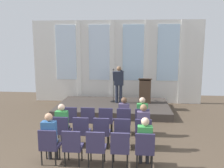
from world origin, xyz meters
TOP-DOWN VIEW (x-y plane):
  - ground_plane at (0.00, 0.00)m, footprint 16.98×16.98m
  - rear_partition at (0.04, 6.52)m, footprint 8.58×0.14m
  - stage_platform at (0.00, 4.82)m, footprint 4.95×2.83m
  - speaker at (0.23, 5.10)m, footprint 0.50×0.69m
  - mic_stand at (-0.03, 5.27)m, footprint 0.28×0.28m
  - lectern at (1.42, 5.23)m, footprint 0.60×0.48m
  - chair_r0_c0 at (-1.20, 2.01)m, footprint 0.46×0.44m
  - chair_r0_c1 at (-0.60, 2.01)m, footprint 0.46×0.44m
  - chair_r0_c2 at (0.00, 2.01)m, footprint 0.46×0.44m
  - chair_r0_c3 at (0.60, 2.01)m, footprint 0.46×0.44m
  - audience_r0_c3 at (0.60, 2.09)m, footprint 0.36×0.39m
  - chair_r0_c4 at (1.20, 2.01)m, footprint 0.46×0.44m
  - audience_r0_c4 at (1.20, 2.09)m, footprint 0.36×0.39m
  - chair_r1_c0 at (-1.20, 0.93)m, footprint 0.46×0.44m
  - audience_r1_c0 at (-1.20, 1.01)m, footprint 0.36×0.39m
  - chair_r1_c1 at (-0.60, 0.93)m, footprint 0.46×0.44m
  - chair_r1_c2 at (0.00, 0.93)m, footprint 0.46×0.44m
  - chair_r1_c3 at (0.60, 0.93)m, footprint 0.46×0.44m
  - chair_r1_c4 at (1.20, 0.93)m, footprint 0.46×0.44m
  - audience_r1_c4 at (1.20, 1.01)m, footprint 0.36×0.39m
  - chair_r2_c0 at (-1.20, -0.14)m, footprint 0.46×0.44m
  - audience_r2_c0 at (-1.20, -0.06)m, footprint 0.36×0.39m
  - chair_r2_c1 at (-0.60, -0.14)m, footprint 0.46×0.44m
  - chair_r2_c2 at (0.00, -0.14)m, footprint 0.46×0.44m
  - chair_r2_c3 at (0.60, -0.14)m, footprint 0.46×0.44m
  - chair_r2_c4 at (1.20, -0.14)m, footprint 0.46×0.44m
  - audience_r2_c4 at (1.20, -0.06)m, footprint 0.36×0.39m

SIDE VIEW (x-z plane):
  - ground_plane at x=0.00m, z-range 0.00..0.00m
  - stage_platform at x=0.00m, z-range 0.00..0.32m
  - chair_r0_c0 at x=-1.20m, z-range 0.06..1.00m
  - chair_r0_c1 at x=-0.60m, z-range 0.06..1.00m
  - chair_r0_c2 at x=0.00m, z-range 0.06..1.00m
  - chair_r0_c3 at x=0.60m, z-range 0.06..1.00m
  - chair_r0_c4 at x=1.20m, z-range 0.06..1.00m
  - chair_r1_c0 at x=-1.20m, z-range 0.06..1.00m
  - chair_r1_c1 at x=-0.60m, z-range 0.06..1.00m
  - chair_r1_c2 at x=0.00m, z-range 0.06..1.00m
  - chair_r1_c3 at x=0.60m, z-range 0.06..1.00m
  - chair_r1_c4 at x=1.20m, z-range 0.06..1.00m
  - chair_r2_c0 at x=-1.20m, z-range 0.06..1.00m
  - chair_r2_c1 at x=-0.60m, z-range 0.06..1.00m
  - chair_r2_c2 at x=0.00m, z-range 0.06..1.00m
  - chair_r2_c3 at x=0.60m, z-range 0.06..1.00m
  - chair_r2_c4 at x=1.20m, z-range 0.06..1.00m
  - mic_stand at x=-0.03m, z-range -0.12..1.43m
  - audience_r0_c3 at x=0.60m, z-range 0.07..1.36m
  - audience_r2_c4 at x=1.20m, z-range 0.07..1.36m
  - audience_r1_c0 at x=-1.20m, z-range 0.07..1.36m
  - audience_r0_c4 at x=1.20m, z-range 0.07..1.37m
  - audience_r2_c0 at x=-1.20m, z-range 0.07..1.41m
  - audience_r1_c4 at x=1.20m, z-range 0.07..1.41m
  - lectern at x=1.42m, z-range 0.29..1.45m
  - speaker at x=0.23m, z-range 0.46..2.14m
  - rear_partition at x=0.04m, z-range 0.05..4.21m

